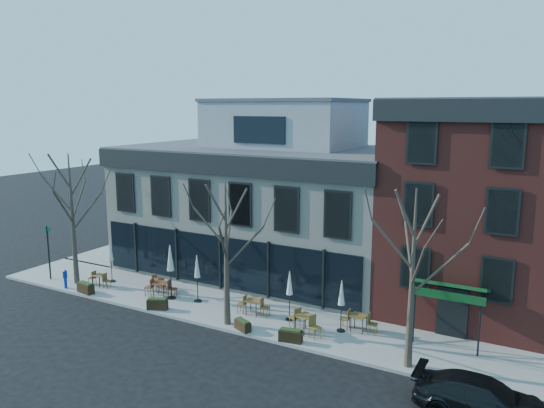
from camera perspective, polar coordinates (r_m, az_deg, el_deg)
The scene contains 26 objects.
ground at distance 31.70m, azimuth -5.42°, elevation -9.46°, with size 120.00×120.00×0.00m, color black.
sidewalk_front at distance 28.33m, azimuth -2.38°, elevation -11.74°, with size 33.50×4.70×0.15m, color gray.
sidewalk_side at distance 42.91m, azimuth -13.37°, elevation -4.26°, with size 4.50×12.00×0.15m, color gray.
corner_building at distance 34.59m, azimuth -0.72°, elevation 0.39°, with size 18.39×10.39×11.10m.
red_brick_building at distance 30.20m, azimuth 21.01°, elevation -0.03°, with size 8.20×11.78×11.18m.
tree_corner at distance 33.82m, azimuth -20.66°, elevation -1.34°, with size 3.93×3.98×7.92m.
tree_mid at distance 25.85m, azimuth -4.93°, elevation -5.25°, with size 3.50×3.55×7.04m.
tree_right at distance 22.25m, azimuth 14.88°, elevation -7.58°, with size 3.72×3.77×7.48m.
sign_pole at distance 35.65m, azimuth -22.91°, elevation -4.50°, with size 0.50×0.10×3.40m.
parked_sedan at distance 21.13m, azimuth 21.77°, elevation -18.85°, with size 1.95×4.79×1.39m, color black.
call_box at distance 33.92m, azimuth -21.35°, elevation -7.45°, with size 0.23×0.23×1.16m.
cafe_set_0 at distance 33.66m, azimuth -18.07°, elevation -7.68°, with size 1.62×0.66×0.85m.
cafe_set_1 at distance 32.10m, azimuth -12.18°, elevation -8.31°, with size 1.60×0.94×0.83m.
cafe_set_2 at distance 31.01m, azimuth -11.88°, elevation -8.79°, with size 1.95×1.01×1.00m.
cafe_set_3 at distance 27.91m, azimuth -2.01°, elevation -10.83°, with size 1.84×0.79×0.95m.
cafe_set_4 at distance 25.85m, azimuth 3.54°, elevation -12.53°, with size 2.01×1.26×1.05m.
cafe_set_5 at distance 26.32m, azimuth 9.31°, elevation -12.31°, with size 1.85×0.76×0.97m.
umbrella_0 at distance 33.91m, azimuth -16.97°, elevation -5.07°, with size 0.41×0.41×2.56m.
umbrella_1 at distance 30.07m, azimuth -10.88°, elevation -6.02°, with size 0.50×0.50×3.10m.
umbrella_2 at distance 29.46m, azimuth -8.06°, elevation -6.93°, with size 0.42×0.42×2.65m.
umbrella_3 at distance 26.79m, azimuth 1.91°, elevation -8.77°, with size 0.41×0.41×2.56m.
umbrella_4 at distance 25.69m, azimuth 7.48°, elevation -9.76°, with size 0.40×0.40×2.53m.
planter_0 at distance 32.78m, azimuth -19.41°, elevation -8.50°, with size 1.16×0.58×0.62m.
planter_1 at distance 29.27m, azimuth -12.23°, elevation -10.45°, with size 1.15×0.83×0.60m.
planter_2 at distance 26.19m, azimuth -3.17°, elevation -12.87°, with size 1.02×0.73×0.53m.
planter_3 at distance 25.00m, azimuth 2.01°, elevation -13.94°, with size 1.13×0.60×0.60m.
Camera 1 is at (16.95, -24.52, 10.79)m, focal length 35.00 mm.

